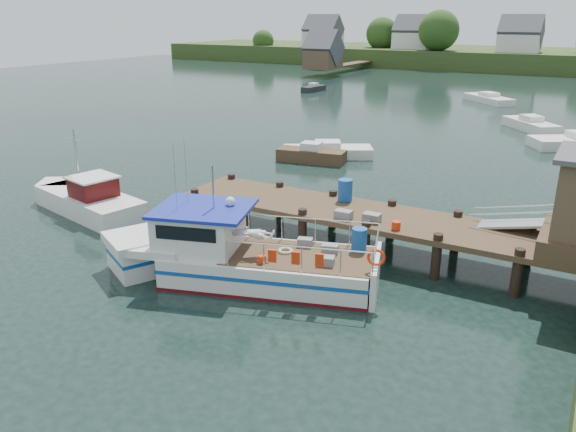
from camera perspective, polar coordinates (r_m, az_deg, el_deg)
The scene contains 10 objects.
ground_plane at distance 21.92m, azimuth 4.22°, elevation -2.49°, with size 160.00×160.00×0.00m, color black.
far_shore at distance 101.30m, azimuth 25.62°, elevation 14.40°, with size 140.00×42.55×9.22m.
dock at distance 19.46m, azimuth 21.94°, elevation 0.21°, with size 16.60×3.00×4.78m.
lobster_boat at distance 18.52m, azimuth -5.43°, elevation -4.04°, with size 9.42×5.09×4.59m.
work_boat at distance 26.44m, azimuth -19.82°, elevation 1.64°, with size 7.05×3.36×3.69m.
moored_rowboat at distance 33.62m, azimuth 2.39°, elevation 6.25°, with size 4.21×2.00×1.18m.
moored_a at distance 34.86m, azimuth 4.04°, elevation 6.59°, with size 5.61×4.32×1.00m.
moored_b at distance 46.93m, azimuth 23.41°, elevation 8.51°, with size 4.69×5.03×1.14m.
moored_d at distance 60.79m, azimuth 19.70°, elevation 11.16°, with size 5.69×5.60×1.01m.
moored_e at distance 66.06m, azimuth 2.61°, elevation 12.84°, with size 1.58×3.58×0.96m.
Camera 1 is at (8.62, -18.38, 8.27)m, focal length 35.00 mm.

